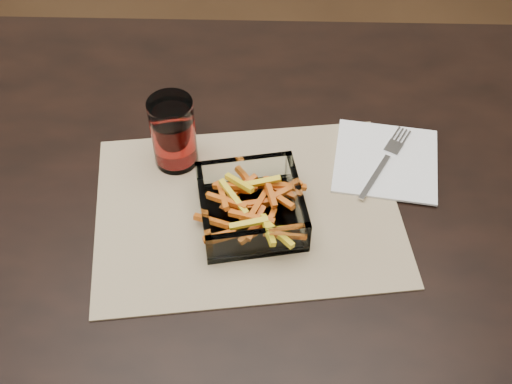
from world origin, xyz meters
TOP-DOWN VIEW (x-y plane):
  - dining_table at (0.00, 0.00)m, footprint 1.60×0.90m
  - placemat at (0.02, -0.03)m, footprint 0.49×0.39m
  - glass_bowl at (0.02, -0.05)m, footprint 0.17×0.17m
  - tumbler at (-0.10, 0.07)m, footprint 0.07×0.07m
  - napkin at (0.24, 0.07)m, footprint 0.18×0.18m
  - fork at (0.23, 0.07)m, footprint 0.10×0.16m

SIDE VIEW (x-z plane):
  - dining_table at x=0.00m, z-range 0.29..1.04m
  - placemat at x=0.02m, z-range 0.75..0.75m
  - napkin at x=0.24m, z-range 0.75..0.76m
  - fork at x=0.23m, z-range 0.76..0.76m
  - glass_bowl at x=0.02m, z-range 0.75..0.81m
  - tumbler at x=-0.10m, z-range 0.75..0.87m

